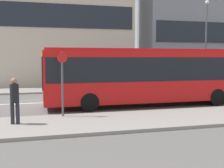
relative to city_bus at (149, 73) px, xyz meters
The scene contains 9 objects.
ground_plane 7.28m from the city_bus, 160.19° to the left, with size 120.00×120.00×0.00m, color #595654.
sidewalk_near 7.88m from the city_bus, 149.73° to the right, with size 44.00×3.50×0.13m.
sidewalk_far 11.03m from the city_bus, 127.48° to the left, with size 44.00×3.50×0.13m.
lane_centerline 7.28m from the city_bus, 160.19° to the left, with size 41.80×0.16×0.01m.
city_bus is the anchor object (origin of this frame).
parked_car_0 9.51m from the city_bus, 38.18° to the left, with size 4.42×1.81×1.35m.
pedestrian_near_stop 7.97m from the city_bus, 153.29° to the right, with size 0.35×0.34×1.82m.
bus_stop_sign 5.75m from the city_bus, 153.75° to the right, with size 0.44×0.12×2.87m.
street_lamp 12.04m from the city_bus, 41.81° to the left, with size 0.36×0.36×7.78m.
Camera 1 is at (0.45, -17.41, 2.70)m, focal length 45.00 mm.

